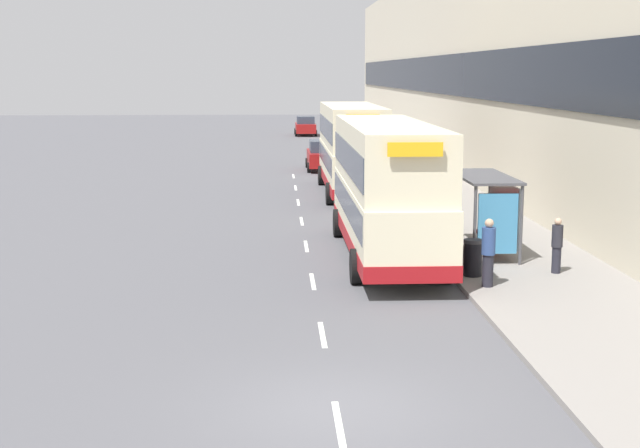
% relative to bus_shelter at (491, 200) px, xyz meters
% --- Properties ---
extents(ground_plane, '(220.00, 220.00, 0.00)m').
position_rel_bus_shelter_xyz_m(ground_plane, '(-5.77, -12.64, -1.88)').
color(ground_plane, '#515156').
extents(pavement, '(5.00, 93.00, 0.14)m').
position_rel_bus_shelter_xyz_m(pavement, '(0.73, 25.86, -1.81)').
color(pavement, gray).
rests_on(pavement, ground_plane).
extents(terrace_facade, '(3.10, 93.00, 12.70)m').
position_rel_bus_shelter_xyz_m(terrace_facade, '(4.72, 25.86, 4.47)').
color(terrace_facade, beige).
rests_on(terrace_facade, ground_plane).
extents(lane_mark_0, '(0.12, 2.00, 0.01)m').
position_rel_bus_shelter_xyz_m(lane_mark_0, '(-5.77, -13.32, -1.87)').
color(lane_mark_0, silver).
rests_on(lane_mark_0, ground_plane).
extents(lane_mark_1, '(0.12, 2.00, 0.01)m').
position_rel_bus_shelter_xyz_m(lane_mark_1, '(-5.77, -8.14, -1.87)').
color(lane_mark_1, silver).
rests_on(lane_mark_1, ground_plane).
extents(lane_mark_2, '(0.12, 2.00, 0.01)m').
position_rel_bus_shelter_xyz_m(lane_mark_2, '(-5.77, -2.96, -1.87)').
color(lane_mark_2, silver).
rests_on(lane_mark_2, ground_plane).
extents(lane_mark_3, '(0.12, 2.00, 0.01)m').
position_rel_bus_shelter_xyz_m(lane_mark_3, '(-5.77, 2.22, -1.87)').
color(lane_mark_3, silver).
rests_on(lane_mark_3, ground_plane).
extents(lane_mark_4, '(0.12, 2.00, 0.01)m').
position_rel_bus_shelter_xyz_m(lane_mark_4, '(-5.77, 7.40, -1.87)').
color(lane_mark_4, silver).
rests_on(lane_mark_4, ground_plane).
extents(lane_mark_5, '(0.12, 2.00, 0.01)m').
position_rel_bus_shelter_xyz_m(lane_mark_5, '(-5.77, 12.58, -1.87)').
color(lane_mark_5, silver).
rests_on(lane_mark_5, ground_plane).
extents(lane_mark_6, '(0.12, 2.00, 0.01)m').
position_rel_bus_shelter_xyz_m(lane_mark_6, '(-5.77, 17.76, -1.87)').
color(lane_mark_6, silver).
rests_on(lane_mark_6, ground_plane).
extents(lane_mark_7, '(0.12, 2.00, 0.01)m').
position_rel_bus_shelter_xyz_m(lane_mark_7, '(-5.77, 22.94, -1.87)').
color(lane_mark_7, silver).
rests_on(lane_mark_7, ground_plane).
extents(bus_shelter, '(1.60, 4.20, 2.48)m').
position_rel_bus_shelter_xyz_m(bus_shelter, '(0.00, 0.00, 0.00)').
color(bus_shelter, '#4C4C51').
rests_on(bus_shelter, ground_plane).
extents(double_decker_bus_near, '(2.85, 11.26, 4.30)m').
position_rel_bus_shelter_xyz_m(double_decker_bus_near, '(-3.30, 0.19, 0.41)').
color(double_decker_bus_near, beige).
rests_on(double_decker_bus_near, ground_plane).
extents(double_decker_bus_ahead, '(2.85, 11.02, 4.30)m').
position_rel_bus_shelter_xyz_m(double_decker_bus_ahead, '(-3.12, 15.24, 0.41)').
color(double_decker_bus_ahead, beige).
rests_on(double_decker_bus_ahead, ground_plane).
extents(car_0, '(2.03, 4.53, 1.80)m').
position_rel_bus_shelter_xyz_m(car_0, '(-3.95, 56.04, -0.99)').
color(car_0, maroon).
rests_on(car_0, ground_plane).
extents(car_1, '(1.92, 4.53, 1.81)m').
position_rel_bus_shelter_xyz_m(car_1, '(-3.96, 26.14, -0.99)').
color(car_1, maroon).
rests_on(car_1, ground_plane).
extents(pedestrian_at_shelter, '(0.37, 0.37, 1.86)m').
position_rel_bus_shelter_xyz_m(pedestrian_at_shelter, '(-1.10, -4.34, -0.79)').
color(pedestrian_at_shelter, '#23232D').
rests_on(pedestrian_at_shelter, ground_plane).
extents(pedestrian_1, '(0.32, 0.32, 1.61)m').
position_rel_bus_shelter_xyz_m(pedestrian_1, '(1.26, -2.81, -0.91)').
color(pedestrian_1, '#23232D').
rests_on(pedestrian_1, ground_plane).
extents(litter_bin, '(0.55, 0.55, 1.05)m').
position_rel_bus_shelter_xyz_m(litter_bin, '(-1.22, -3.05, -1.21)').
color(litter_bin, black).
rests_on(litter_bin, ground_plane).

